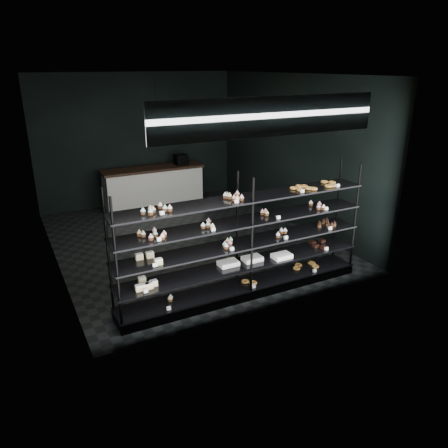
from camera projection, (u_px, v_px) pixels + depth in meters
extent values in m
cube|color=black|center=(187.00, 240.00, 8.90)|extent=(5.00, 6.00, 0.01)
cube|color=black|center=(182.00, 74.00, 7.79)|extent=(5.00, 6.00, 0.01)
cube|color=black|center=(138.00, 140.00, 10.84)|extent=(5.00, 0.01, 3.20)
cube|color=black|center=(271.00, 205.00, 5.85)|extent=(5.00, 0.01, 3.20)
cube|color=black|center=(46.00, 177.00, 7.26)|extent=(0.01, 6.00, 3.20)
cube|color=black|center=(292.00, 151.00, 9.43)|extent=(0.01, 6.00, 3.20)
cube|color=black|center=(243.00, 290.00, 6.80)|extent=(4.00, 0.50, 0.12)
cylinder|color=black|center=(117.00, 267.00, 5.45)|extent=(0.04, 0.04, 1.85)
cylinder|color=black|center=(108.00, 255.00, 5.82)|extent=(0.04, 0.04, 1.85)
cylinder|color=black|center=(252.00, 240.00, 6.30)|extent=(0.04, 0.04, 1.85)
cylinder|color=black|center=(237.00, 230.00, 6.67)|extent=(0.04, 0.04, 1.85)
cylinder|color=black|center=(355.00, 219.00, 7.15)|extent=(0.04, 0.04, 1.85)
cylinder|color=black|center=(337.00, 211.00, 7.52)|extent=(0.04, 0.04, 1.85)
cube|color=black|center=(244.00, 285.00, 6.77)|extent=(4.00, 0.50, 0.03)
cube|color=black|center=(244.00, 264.00, 6.65)|extent=(4.00, 0.50, 0.02)
cube|color=black|center=(244.00, 243.00, 6.53)|extent=(4.00, 0.50, 0.02)
cube|color=black|center=(245.00, 221.00, 6.41)|extent=(4.00, 0.50, 0.02)
cube|color=black|center=(245.00, 198.00, 6.29)|extent=(4.00, 0.50, 0.02)
cube|color=white|center=(160.00, 214.00, 5.54)|extent=(0.06, 0.04, 0.06)
cube|color=white|center=(236.00, 202.00, 6.02)|extent=(0.06, 0.04, 0.06)
cube|color=white|center=(305.00, 191.00, 6.53)|extent=(0.05, 0.04, 0.06)
cube|color=white|center=(339.00, 186.00, 6.81)|extent=(0.06, 0.04, 0.06)
cube|color=white|center=(156.00, 240.00, 5.63)|extent=(0.06, 0.04, 0.06)
cube|color=white|center=(214.00, 229.00, 5.99)|extent=(0.05, 0.04, 0.06)
cube|color=white|center=(281.00, 217.00, 6.47)|extent=(0.06, 0.04, 0.06)
cube|color=white|center=(324.00, 209.00, 6.82)|extent=(0.06, 0.04, 0.06)
cube|color=white|center=(153.00, 265.00, 5.73)|extent=(0.06, 0.04, 0.06)
cube|color=white|center=(230.00, 249.00, 6.22)|extent=(0.06, 0.04, 0.06)
cube|color=white|center=(285.00, 238.00, 6.63)|extent=(0.05, 0.04, 0.06)
cube|color=white|center=(332.00, 228.00, 7.03)|extent=(0.06, 0.04, 0.06)
cube|color=white|center=(149.00, 290.00, 5.81)|extent=(0.06, 0.04, 0.06)
cube|color=white|center=(329.00, 248.00, 7.14)|extent=(0.06, 0.04, 0.06)
cube|color=white|center=(171.00, 308.00, 6.06)|extent=(0.06, 0.04, 0.06)
cube|color=white|center=(251.00, 287.00, 6.62)|extent=(0.05, 0.04, 0.06)
cube|color=white|center=(313.00, 271.00, 7.13)|extent=(0.06, 0.04, 0.06)
cube|color=#0D1045|center=(271.00, 116.00, 5.52)|extent=(3.20, 0.04, 0.45)
cube|color=white|center=(271.00, 117.00, 5.50)|extent=(3.30, 0.02, 0.50)
cylinder|color=black|center=(156.00, 99.00, 6.42)|extent=(0.01, 0.01, 0.57)
sphere|color=#F4C555|center=(157.00, 129.00, 6.57)|extent=(0.31, 0.31, 0.31)
cube|color=silver|center=(154.00, 188.00, 10.89)|extent=(2.42, 0.60, 0.92)
cube|color=black|center=(152.00, 169.00, 10.72)|extent=(2.51, 0.65, 0.06)
cube|color=black|center=(181.00, 159.00, 11.00)|extent=(0.30, 0.30, 0.25)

